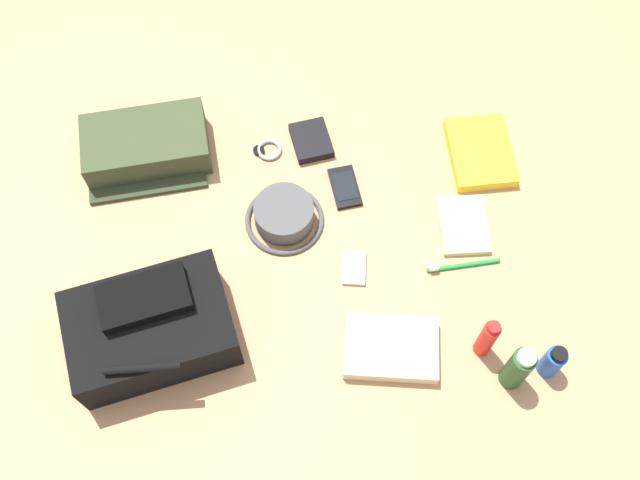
{
  "coord_description": "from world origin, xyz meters",
  "views": [
    {
      "loc": [
        0.06,
        0.75,
        1.55
      ],
      "look_at": [
        0.0,
        0.0,
        0.04
      ],
      "focal_mm": 41.69,
      "sensor_mm": 36.0,
      "label": 1
    }
  ],
  "objects_px": {
    "sunscreen_spray": "(487,338)",
    "wallet": "(311,141)",
    "backpack": "(151,327)",
    "folded_towel": "(391,348)",
    "shampoo_bottle": "(518,368)",
    "paperback_novel": "(480,153)",
    "deodorant_spray": "(553,361)",
    "media_player": "(354,268)",
    "notepad": "(463,225)",
    "wristwatch": "(268,150)",
    "toothbrush": "(459,266)",
    "bucket_hat": "(284,215)",
    "toiletry_pouch": "(146,146)",
    "cell_phone": "(345,187)"
  },
  "relations": [
    {
      "from": "backpack",
      "to": "wallet",
      "type": "height_order",
      "value": "backpack"
    },
    {
      "from": "bucket_hat",
      "to": "cell_phone",
      "type": "bearing_deg",
      "value": -152.68
    },
    {
      "from": "toiletry_pouch",
      "to": "sunscreen_spray",
      "type": "height_order",
      "value": "sunscreen_spray"
    },
    {
      "from": "media_player",
      "to": "wallet",
      "type": "distance_m",
      "value": 0.36
    },
    {
      "from": "media_player",
      "to": "wallet",
      "type": "bearing_deg",
      "value": -78.03
    },
    {
      "from": "bucket_hat",
      "to": "media_player",
      "type": "xyz_separation_m",
      "value": [
        -0.15,
        0.14,
        -0.02
      ]
    },
    {
      "from": "bucket_hat",
      "to": "toothbrush",
      "type": "xyz_separation_m",
      "value": [
        -0.39,
        0.15,
        -0.02
      ]
    },
    {
      "from": "media_player",
      "to": "sunscreen_spray",
      "type": "bearing_deg",
      "value": 140.66
    },
    {
      "from": "backpack",
      "to": "bucket_hat",
      "type": "bearing_deg",
      "value": -137.76
    },
    {
      "from": "paperback_novel",
      "to": "wristwatch",
      "type": "bearing_deg",
      "value": -5.76
    },
    {
      "from": "media_player",
      "to": "toothbrush",
      "type": "distance_m",
      "value": 0.24
    },
    {
      "from": "cell_phone",
      "to": "wallet",
      "type": "distance_m",
      "value": 0.15
    },
    {
      "from": "sunscreen_spray",
      "to": "wallet",
      "type": "relative_size",
      "value": 1.28
    },
    {
      "from": "shampoo_bottle",
      "to": "wristwatch",
      "type": "height_order",
      "value": "shampoo_bottle"
    },
    {
      "from": "deodorant_spray",
      "to": "notepad",
      "type": "relative_size",
      "value": 0.7
    },
    {
      "from": "toiletry_pouch",
      "to": "wristwatch",
      "type": "distance_m",
      "value": 0.29
    },
    {
      "from": "toothbrush",
      "to": "notepad",
      "type": "xyz_separation_m",
      "value": [
        -0.03,
        -0.1,
        0.0
      ]
    },
    {
      "from": "bucket_hat",
      "to": "paperback_novel",
      "type": "relative_size",
      "value": 0.92
    },
    {
      "from": "deodorant_spray",
      "to": "sunscreen_spray",
      "type": "relative_size",
      "value": 0.74
    },
    {
      "from": "backpack",
      "to": "media_player",
      "type": "xyz_separation_m",
      "value": [
        -0.45,
        -0.13,
        -0.06
      ]
    },
    {
      "from": "deodorant_spray",
      "to": "toothbrush",
      "type": "xyz_separation_m",
      "value": [
        0.15,
        -0.25,
        -0.04
      ]
    },
    {
      "from": "toothbrush",
      "to": "bucket_hat",
      "type": "bearing_deg",
      "value": -20.88
    },
    {
      "from": "toiletry_pouch",
      "to": "shampoo_bottle",
      "type": "xyz_separation_m",
      "value": [
        -0.78,
        0.62,
        0.03
      ]
    },
    {
      "from": "sunscreen_spray",
      "to": "wristwatch",
      "type": "distance_m",
      "value": 0.7
    },
    {
      "from": "bucket_hat",
      "to": "wristwatch",
      "type": "bearing_deg",
      "value": -81.22
    },
    {
      "from": "sunscreen_spray",
      "to": "folded_towel",
      "type": "height_order",
      "value": "sunscreen_spray"
    },
    {
      "from": "backpack",
      "to": "toiletry_pouch",
      "type": "xyz_separation_m",
      "value": [
        0.03,
        -0.47,
        -0.02
      ]
    },
    {
      "from": "toothbrush",
      "to": "folded_towel",
      "type": "bearing_deg",
      "value": 46.01
    },
    {
      "from": "backpack",
      "to": "folded_towel",
      "type": "height_order",
      "value": "backpack"
    },
    {
      "from": "deodorant_spray",
      "to": "paperback_novel",
      "type": "relative_size",
      "value": 0.52
    },
    {
      "from": "wallet",
      "to": "paperback_novel",
      "type": "bearing_deg",
      "value": 160.19
    },
    {
      "from": "backpack",
      "to": "sunscreen_spray",
      "type": "height_order",
      "value": "backpack"
    },
    {
      "from": "shampoo_bottle",
      "to": "wallet",
      "type": "relative_size",
      "value": 1.38
    },
    {
      "from": "wallet",
      "to": "notepad",
      "type": "distance_m",
      "value": 0.43
    },
    {
      "from": "bucket_hat",
      "to": "shampoo_bottle",
      "type": "xyz_separation_m",
      "value": [
        -0.46,
        0.41,
        0.05
      ]
    },
    {
      "from": "backpack",
      "to": "paperback_novel",
      "type": "bearing_deg",
      "value": -152.22
    },
    {
      "from": "cell_phone",
      "to": "folded_towel",
      "type": "distance_m",
      "value": 0.42
    },
    {
      "from": "toiletry_pouch",
      "to": "media_player",
      "type": "relative_size",
      "value": 3.45
    },
    {
      "from": "bucket_hat",
      "to": "wristwatch",
      "type": "height_order",
      "value": "bucket_hat"
    },
    {
      "from": "toiletry_pouch",
      "to": "paperback_novel",
      "type": "xyz_separation_m",
      "value": [
        -0.81,
        0.06,
        -0.03
      ]
    },
    {
      "from": "bucket_hat",
      "to": "cell_phone",
      "type": "distance_m",
      "value": 0.17
    },
    {
      "from": "backpack",
      "to": "wallet",
      "type": "xyz_separation_m",
      "value": [
        -0.37,
        -0.48,
        -0.05
      ]
    },
    {
      "from": "toiletry_pouch",
      "to": "folded_towel",
      "type": "distance_m",
      "value": 0.76
    },
    {
      "from": "toothbrush",
      "to": "deodorant_spray",
      "type": "bearing_deg",
      "value": 120.79
    },
    {
      "from": "shampoo_bottle",
      "to": "media_player",
      "type": "height_order",
      "value": "shampoo_bottle"
    },
    {
      "from": "sunscreen_spray",
      "to": "notepad",
      "type": "distance_m",
      "value": 0.3
    },
    {
      "from": "toothbrush",
      "to": "notepad",
      "type": "relative_size",
      "value": 1.13
    },
    {
      "from": "bucket_hat",
      "to": "wristwatch",
      "type": "distance_m",
      "value": 0.2
    },
    {
      "from": "shampoo_bottle",
      "to": "paperback_novel",
      "type": "height_order",
      "value": "shampoo_bottle"
    },
    {
      "from": "deodorant_spray",
      "to": "wristwatch",
      "type": "xyz_separation_m",
      "value": [
        0.57,
        -0.6,
        -0.04
      ]
    }
  ]
}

